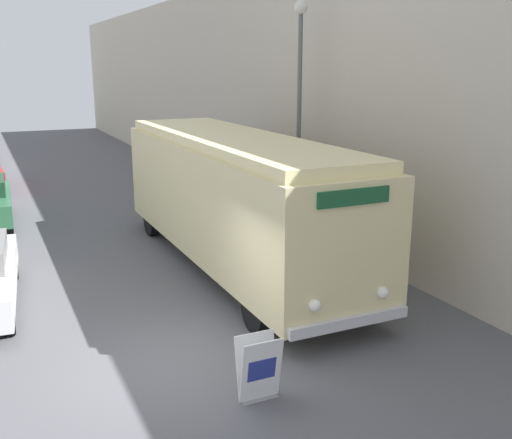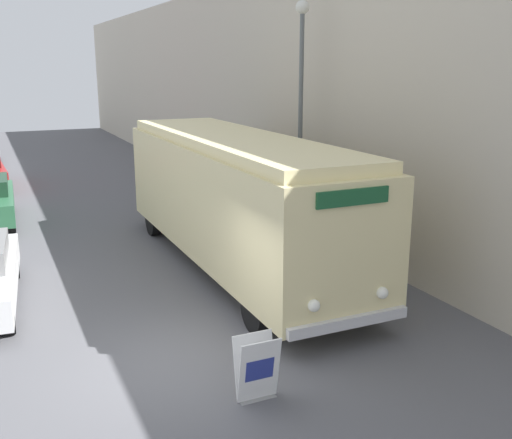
# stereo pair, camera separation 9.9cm
# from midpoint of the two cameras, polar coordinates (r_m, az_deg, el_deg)

# --- Properties ---
(ground_plane) EXTENTS (80.00, 80.00, 0.00)m
(ground_plane) POSITION_cam_midpoint_polar(r_m,az_deg,el_deg) (10.53, -8.59, -13.65)
(ground_plane) COLOR #56565B
(building_wall_right) EXTENTS (0.30, 60.00, 7.82)m
(building_wall_right) POSITION_cam_midpoint_polar(r_m,az_deg,el_deg) (20.94, 0.01, 11.73)
(building_wall_right) COLOR beige
(building_wall_right) RESTS_ON ground_plane
(vintage_bus) EXTENTS (2.55, 10.30, 3.30)m
(vintage_bus) POSITION_cam_midpoint_polar(r_m,az_deg,el_deg) (14.67, -2.26, 2.35)
(vintage_bus) COLOR black
(vintage_bus) RESTS_ON ground_plane
(sign_board) EXTENTS (0.65, 0.38, 1.01)m
(sign_board) POSITION_cam_midpoint_polar(r_m,az_deg,el_deg) (9.31, -0.03, -14.06)
(sign_board) COLOR gray
(sign_board) RESTS_ON ground_plane
(streetlamp) EXTENTS (0.36, 0.36, 6.57)m
(streetlamp) POSITION_cam_midpoint_polar(r_m,az_deg,el_deg) (16.48, 3.99, 12.09)
(streetlamp) COLOR #595E60
(streetlamp) RESTS_ON ground_plane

